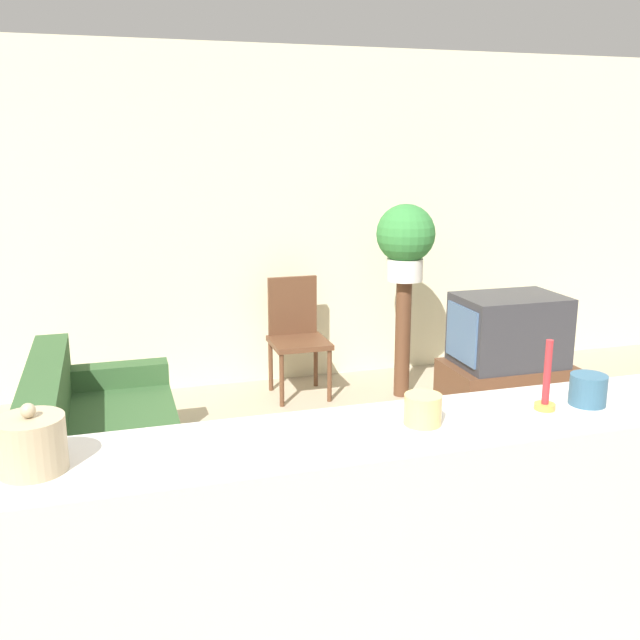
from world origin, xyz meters
TOP-DOWN VIEW (x-y plane):
  - wall_back at (0.00, 3.43)m, footprint 9.00×0.06m
  - couch at (-0.91, 1.68)m, footprint 0.81×1.61m
  - tv_stand at (1.85, 1.97)m, footprint 0.86×0.53m
  - television at (1.84, 1.97)m, footprint 0.73×0.51m
  - wooden_chair at (0.59, 3.03)m, footprint 0.44×0.44m
  - plant_stand at (1.38, 2.73)m, footprint 0.12×0.12m
  - potted_plant at (1.38, 2.73)m, footprint 0.45×0.45m
  - foreground_counter at (0.00, -0.31)m, footprint 2.83×0.44m
  - decorative_bowl at (-1.02, -0.31)m, footprint 0.18×0.18m
  - candle_jar at (0.13, -0.31)m, footprint 0.12×0.12m
  - candlestick at (0.58, -0.31)m, footprint 0.07×0.07m
  - coffee_tin at (0.74, -0.31)m, footprint 0.12×0.12m

SIDE VIEW (x-z plane):
  - tv_stand at x=1.85m, z-range 0.00..0.45m
  - couch at x=-0.91m, z-range -0.11..0.65m
  - plant_stand at x=1.38m, z-range 0.00..0.93m
  - wooden_chair at x=0.59m, z-range 0.05..0.98m
  - foreground_counter at x=0.00m, z-range 0.00..1.09m
  - television at x=1.84m, z-range 0.45..0.94m
  - candle_jar at x=0.13m, z-range 1.09..1.19m
  - coffee_tin at x=0.74m, z-range 1.09..1.20m
  - decorative_bowl at x=-1.02m, z-range 1.07..1.27m
  - candlestick at x=0.58m, z-range 1.05..1.29m
  - potted_plant at x=1.38m, z-range 0.96..1.55m
  - wall_back at x=0.00m, z-range 0.00..2.70m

